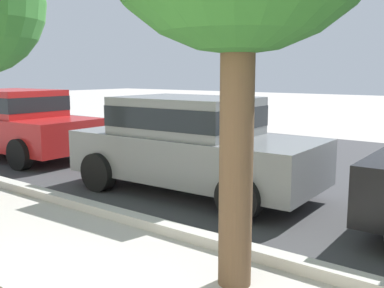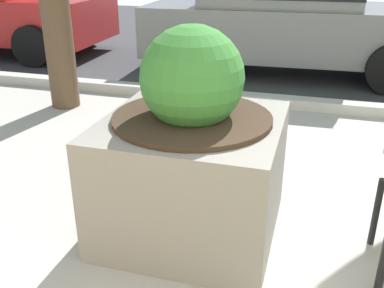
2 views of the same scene
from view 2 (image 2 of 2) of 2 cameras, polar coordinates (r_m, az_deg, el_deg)
name	(u,v)px [view 2 (image 2 of 2)]	position (r m, az deg, el deg)	size (l,w,h in m)	color
concrete_planter	(192,157)	(2.70, 0.00, -1.67)	(1.05, 1.05, 1.31)	gray
parked_car_grey	(286,14)	(6.78, 12.06, 16.10)	(4.16, 2.04, 1.56)	slate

